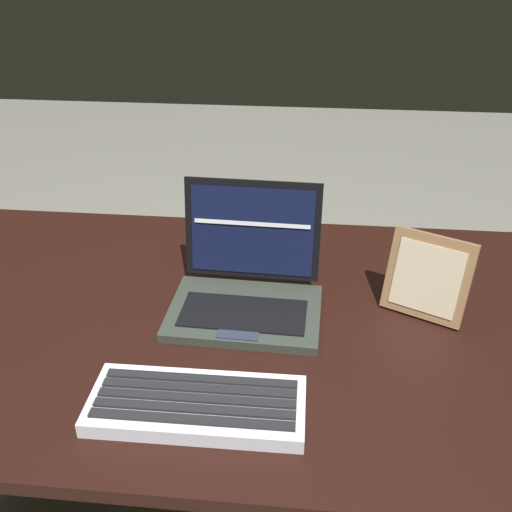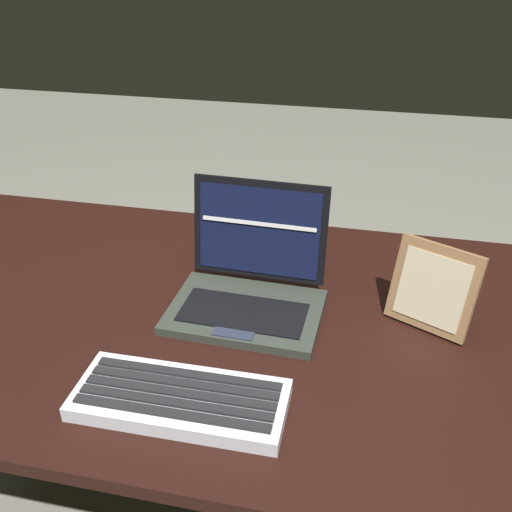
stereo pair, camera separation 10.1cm
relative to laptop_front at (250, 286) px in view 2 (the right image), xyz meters
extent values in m
cube|color=black|center=(-0.10, -0.03, -0.06)|extent=(1.41, 0.80, 0.02)
cylinder|color=black|center=(-0.75, 0.31, -0.42)|extent=(0.05, 0.05, 0.70)
cylinder|color=black|center=(0.55, 0.31, -0.42)|extent=(0.05, 0.05, 0.70)
cube|color=#2F352E|center=(0.00, -0.03, -0.04)|extent=(0.29, 0.21, 0.02)
cube|color=black|center=(0.00, -0.05, -0.03)|extent=(0.24, 0.12, 0.00)
cube|color=#262A3B|center=(0.00, -0.11, -0.03)|extent=(0.07, 0.03, 0.00)
cube|color=black|center=(0.00, 0.08, 0.08)|extent=(0.26, 0.04, 0.20)
cube|color=black|center=(0.00, 0.07, 0.08)|extent=(0.24, 0.03, 0.17)
cube|color=silver|center=(0.00, 0.07, 0.10)|extent=(0.22, 0.01, 0.01)
cube|color=silver|center=(-0.04, -0.28, -0.03)|extent=(0.33, 0.14, 0.02)
cube|color=black|center=(-0.04, -0.32, -0.02)|extent=(0.30, 0.02, 0.00)
cube|color=black|center=(-0.04, -0.30, -0.02)|extent=(0.30, 0.02, 0.00)
cube|color=black|center=(-0.04, -0.28, -0.02)|extent=(0.30, 0.02, 0.00)
cube|color=black|center=(-0.04, -0.26, -0.02)|extent=(0.30, 0.02, 0.00)
cube|color=black|center=(-0.04, -0.24, -0.02)|extent=(0.30, 0.02, 0.00)
cube|color=olive|center=(0.33, 0.01, 0.04)|extent=(0.16, 0.11, 0.16)
cube|color=#C7B693|center=(0.33, 0.01, 0.04)|extent=(0.12, 0.08, 0.12)
cube|color=olive|center=(0.35, 0.04, -0.03)|extent=(0.02, 0.02, 0.03)
camera|label=1|loc=(0.11, -0.91, 0.60)|focal=40.47mm
camera|label=2|loc=(0.21, -0.89, 0.60)|focal=40.47mm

